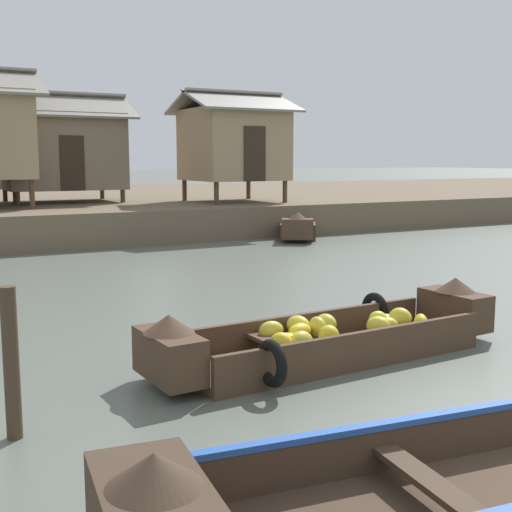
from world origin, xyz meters
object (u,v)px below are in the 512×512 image
(stilt_house_right, at_px, (233,143))
(mooring_post, at_px, (11,363))
(fishing_skiff_distant, at_px, (299,225))
(banana_boat, at_px, (332,336))
(stilt_house_mid_right, at_px, (61,150))

(stilt_house_right, height_order, mooring_post, stilt_house_right)
(fishing_skiff_distant, bearing_deg, banana_boat, -120.90)
(stilt_house_mid_right, relative_size, stilt_house_right, 1.20)
(stilt_house_right, bearing_deg, stilt_house_mid_right, 152.93)
(fishing_skiff_distant, height_order, stilt_house_mid_right, stilt_house_mid_right)
(mooring_post, bearing_deg, banana_boat, 9.06)
(stilt_house_right, relative_size, mooring_post, 2.76)
(stilt_house_right, bearing_deg, banana_boat, -112.57)
(stilt_house_mid_right, distance_m, stilt_house_right, 5.95)
(banana_boat, bearing_deg, fishing_skiff_distant, 59.10)
(stilt_house_mid_right, bearing_deg, mooring_post, -104.52)
(fishing_skiff_distant, relative_size, mooring_post, 3.74)
(banana_boat, height_order, stilt_house_right, stilt_house_right)
(banana_boat, relative_size, stilt_house_right, 1.30)
(banana_boat, xyz_separation_m, stilt_house_right, (5.98, 14.38, 2.77))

